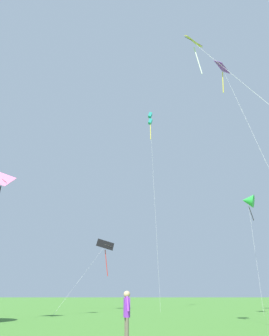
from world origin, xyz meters
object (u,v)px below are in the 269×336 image
kite_purple_streamer (225,76)px  kite_black_large (105,251)px  kite_green_small (248,201)px  kite_teal_box (150,120)px  person_child_small (127,312)px  kite_yellow_diamond (200,50)px

kite_purple_streamer → kite_black_large: bearing=121.4°
kite_green_small → kite_black_large: bearing=169.8°
kite_teal_box → kite_purple_streamer: kite_teal_box is taller
kite_purple_streamer → person_child_small: (-7.79, -9.03, -17.30)m
person_child_small → kite_black_large: bearing=96.4°
kite_yellow_diamond → kite_purple_streamer: bearing=62.7°
kite_purple_streamer → kite_yellow_diamond: bearing=-117.3°
kite_yellow_diamond → person_child_small: 14.07m
kite_teal_box → person_child_small: 37.51m
kite_teal_box → kite_yellow_diamond: size_ratio=1.65×
kite_teal_box → kite_black_large: (-5.84, -1.66, -18.89)m
kite_yellow_diamond → kite_black_large: (-6.96, 25.11, -7.93)m
kite_black_large → kite_purple_streamer: (10.79, -17.70, 11.83)m
kite_yellow_diamond → kite_green_small: bearing=65.9°
kite_black_large → person_child_small: 27.45m
kite_teal_box → person_child_small: kite_teal_box is taller
kite_teal_box → kite_yellow_diamond: bearing=-87.6°
kite_teal_box → kite_yellow_diamond: 28.95m
kite_yellow_diamond → kite_teal_box: bearing=92.4°
kite_yellow_diamond → kite_purple_streamer: kite_purple_streamer is taller
kite_yellow_diamond → kite_purple_streamer: size_ratio=0.80×
kite_black_large → kite_green_small: kite_green_small is taller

